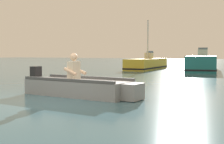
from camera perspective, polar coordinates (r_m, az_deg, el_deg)
ground_plane at (r=7.39m, az=-11.94°, el=-5.74°), size 120.00×120.00×0.00m
rowboat_with_person at (r=8.49m, az=-6.06°, el=-2.77°), size 3.72×1.34×1.19m
moored_boat_yellow at (r=22.58m, az=6.65°, el=1.50°), size 1.73×5.80×3.66m
moored_boat_teal at (r=21.55m, az=16.71°, el=1.55°), size 2.78×6.56×1.59m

